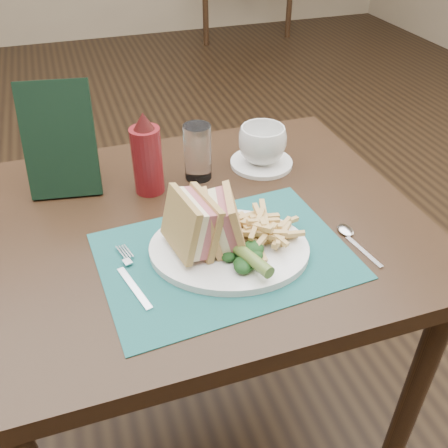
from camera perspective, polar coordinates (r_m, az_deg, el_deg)
name	(u,v)px	position (r m, az deg, el deg)	size (l,w,h in m)	color
floor	(169,306)	(1.90, -6.36, -9.28)	(7.00, 7.00, 0.00)	black
wall_back	(79,40)	(5.00, -16.21, 19.55)	(6.00, 6.00, 0.00)	tan
table_main	(205,338)	(1.29, -2.24, -12.89)	(0.90, 0.75, 0.75)	black
placemat	(225,256)	(0.94, 0.07, -3.62)	(0.46, 0.33, 0.00)	#1A5553
plate	(229,249)	(0.94, 0.58, -2.88)	(0.30, 0.24, 0.01)	white
sandwich_half_a	(181,226)	(0.89, -4.98, -0.27)	(0.06, 0.12, 0.10)	tan
sandwich_half_b	(212,221)	(0.91, -1.40, 0.35)	(0.06, 0.11, 0.10)	tan
kale_garnish	(242,259)	(0.88, 2.08, -4.05)	(0.11, 0.08, 0.03)	black
pickle_spear	(247,256)	(0.88, 2.69, -3.62)	(0.02, 0.02, 0.12)	#516D29
fries_pile	(263,225)	(0.94, 4.42, -0.16)	(0.18, 0.20, 0.05)	tan
fork	(131,275)	(0.90, -10.58, -5.76)	(0.03, 0.17, 0.01)	silver
spoon	(357,243)	(0.99, 14.98, -2.09)	(0.03, 0.15, 0.01)	silver
saucer	(261,163)	(1.22, 4.29, 6.99)	(0.15, 0.15, 0.01)	white
coffee_cup	(262,144)	(1.20, 4.39, 9.05)	(0.11, 0.11, 0.09)	white
drinking_glass	(198,152)	(1.14, -3.03, 8.20)	(0.06, 0.06, 0.13)	white
ketchup_bottle	(147,153)	(1.09, -8.84, 7.99)	(0.06, 0.06, 0.19)	maroon
check_presenter	(59,140)	(1.12, -18.30, 9.08)	(0.15, 0.02, 0.25)	black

